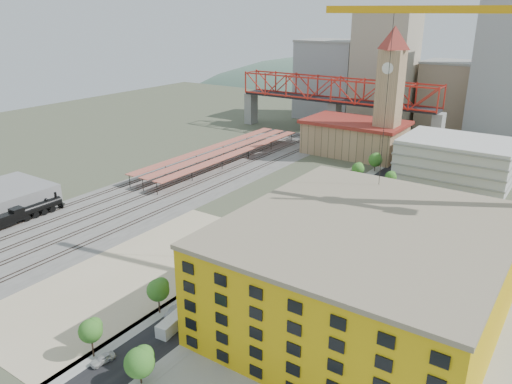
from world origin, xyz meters
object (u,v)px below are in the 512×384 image
Objects in this scene: construction_building at (365,272)px; locomotive at (29,212)px; car_0 at (103,359)px; clock_tower at (390,82)px; site_trailer_a at (176,321)px; site_trailer_c at (253,266)px; site_trailer_b at (240,276)px; site_trailer_d at (295,237)px.

construction_building is 2.29× the size of locomotive.
locomotive is at bearing 166.00° from car_0.
clock_tower reaches higher than site_trailer_a.
site_trailer_b is at bearing -96.57° from site_trailer_c.
site_trailer_d is at bearing 83.43° from site_trailer_a.
site_trailer_c is 37.97m from car_0.
construction_building is 5.61× the size of site_trailer_c.
clock_tower is 6.05× the size of site_trailer_b.
clock_tower is 84.68m from site_trailer_d.
site_trailer_c is at bearing -102.25° from site_trailer_d.
site_trailer_b is 33.04m from car_0.
site_trailer_b is at bearing 4.67° from locomotive.
car_0 is (63.00, -27.51, -1.36)m from locomotive.
locomotive is 2.37× the size of site_trailer_d.
site_trailer_b is 0.95× the size of site_trailer_c.
car_0 is at bearing -23.59° from locomotive.
site_trailer_a reaches higher than car_0.
site_trailer_c reaches higher than site_trailer_a.
site_trailer_a is 0.94× the size of site_trailer_d.
site_trailer_d is 55.59m from car_0.
locomotive is at bearing 161.64° from site_trailer_a.
clock_tower is 138.17m from car_0.
site_trailer_a is at bearing -96.57° from site_trailer_c.
locomotive is at bearing -175.21° from construction_building.
site_trailer_a is at bearing -11.79° from locomotive.
site_trailer_d is (0.00, 41.76, 0.07)m from site_trailer_a.
car_0 is at bearing -87.88° from clock_tower.
car_0 is (-3.00, -13.74, -0.51)m from site_trailer_a.
locomotive is 2.44× the size of site_trailer_c.
site_trailer_a is (-26.00, -21.48, -8.21)m from construction_building.
clock_tower is at bearing 61.70° from locomotive.
construction_building is 5.43× the size of site_trailer_d.
site_trailer_a is 1.02× the size of site_trailer_b.
construction_building reaches higher than locomotive.
site_trailer_c is at bearing 83.43° from site_trailer_a.
site_trailer_b is at bearing -102.25° from site_trailer_d.
site_trailer_c is at bearing 88.44° from site_trailer_b.
construction_building is 27.37m from site_trailer_b.
site_trailer_b is (66.00, 5.39, -0.88)m from locomotive.
clock_tower is at bearing 92.91° from site_trailer_b.
clock_tower is 106.25m from site_trailer_b.
site_trailer_c is at bearing -85.30° from clock_tower.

